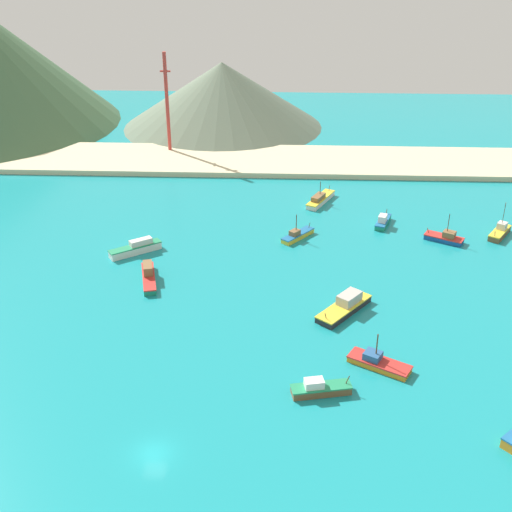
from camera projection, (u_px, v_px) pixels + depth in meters
The scene contains 14 objects.
ground at pixel (189, 313), 101.05m from camera, with size 260.00×280.00×0.50m.
fishing_boat_2 at pixel (149, 276), 109.07m from camera, with size 4.22×10.00×2.60m.
fishing_boat_3 at pixel (500, 232), 124.24m from camera, with size 5.79×7.20×6.68m.
fishing_boat_4 at pixel (136, 248), 117.87m from camera, with size 9.01×7.12×2.47m.
fishing_boat_6 at pixel (378, 362), 88.44m from camera, with size 8.74×6.64×5.01m.
fishing_boat_7 at pixel (445, 238), 122.17m from camera, with size 7.38×5.54×5.62m.
fishing_boat_8 at pixel (383, 221), 128.55m from camera, with size 4.06×7.08×2.34m.
fishing_boat_9 at pixel (320, 199), 138.46m from camera, with size 6.57×10.14×4.84m.
fishing_boat_11 at pixel (297, 235), 123.36m from camera, with size 6.42×7.25×4.95m.
fishing_boat_12 at pixel (345, 306), 100.60m from camera, with size 9.26×10.45×2.65m.
fishing_boat_14 at pixel (320, 388), 83.35m from camera, with size 7.97×3.61×2.31m.
beach_strip at pixel (226, 160), 161.03m from camera, with size 247.00×21.11×1.20m, color beige.
hill_central at pixel (222, 95), 184.54m from camera, with size 56.38×56.38×17.99m.
radio_tower at pixel (167, 104), 160.89m from camera, with size 2.52×2.02×25.23m.
Camera 1 is at (13.92, -55.01, 54.26)m, focal length 46.18 mm.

